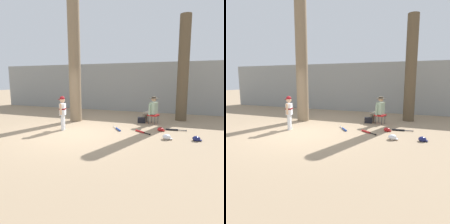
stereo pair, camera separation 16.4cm
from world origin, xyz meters
TOP-DOWN VIEW (x-y plane):
  - ground_plane at (0.00, 0.00)m, footprint 60.00×60.00m
  - concrete_back_wall at (0.00, 6.04)m, footprint 18.00×0.36m
  - tree_near_player at (-1.07, 2.13)m, footprint 0.78×0.78m
  - tree_behind_spectator at (3.59, 3.92)m, footprint 0.69×0.69m
  - young_ballplayer at (-0.64, 0.40)m, footprint 0.45×0.56m
  - folding_stool at (2.47, 2.74)m, footprint 0.50×0.50m
  - seated_spectator at (2.38, 2.77)m, footprint 0.68×0.53m
  - handbag_beside_stool at (1.95, 2.69)m, footprint 0.37×0.26m
  - bat_blue_youth at (1.36, 1.09)m, footprint 0.51×0.63m
  - bat_red_barrel at (2.30, 1.00)m, footprint 0.64×0.48m
  - bat_black_composite at (3.40, 1.73)m, footprint 0.77×0.11m
  - batting_helmet_white at (3.27, 0.44)m, footprint 0.32×0.25m
  - batting_helmet_navy at (4.17, 0.59)m, footprint 0.28×0.22m
  - batting_helmet_red at (2.95, 1.46)m, footprint 0.28×0.21m

SIDE VIEW (x-z plane):
  - ground_plane at x=0.00m, z-range 0.00..0.00m
  - bat_blue_youth at x=1.36m, z-range 0.00..0.07m
  - bat_black_composite at x=3.40m, z-range 0.00..0.07m
  - bat_red_barrel at x=2.30m, z-range 0.00..0.07m
  - batting_helmet_red at x=2.95m, z-range -0.01..0.15m
  - batting_helmet_navy at x=4.17m, z-range -0.01..0.15m
  - batting_helmet_white at x=3.27m, z-range -0.01..0.17m
  - handbag_beside_stool at x=1.95m, z-range 0.00..0.26m
  - folding_stool at x=2.47m, z-range 0.16..0.57m
  - seated_spectator at x=2.38m, z-range 0.04..1.24m
  - young_ballplayer at x=-0.64m, z-range 0.09..1.40m
  - concrete_back_wall at x=0.00m, z-range 0.00..2.92m
  - tree_behind_spectator at x=3.59m, z-range -0.33..4.63m
  - tree_near_player at x=-1.07m, z-range -0.38..5.21m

